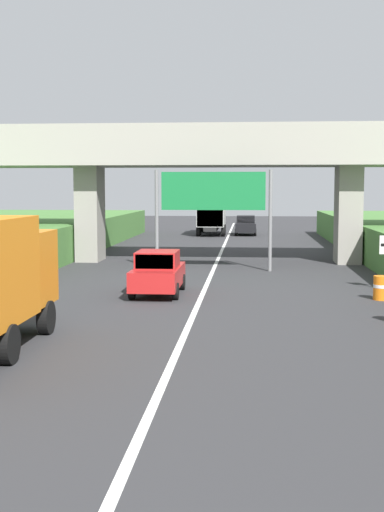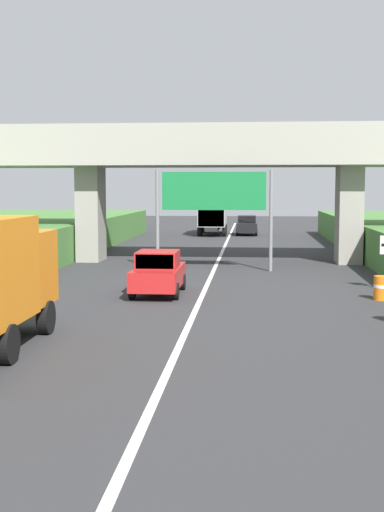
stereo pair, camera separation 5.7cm
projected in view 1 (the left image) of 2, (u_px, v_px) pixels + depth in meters
The scene contains 7 objects.
lane_centre_stripe at pixel (209, 279), 31.36m from camera, with size 0.20×99.90×0.01m, color white.
overpass_bridge at pixel (217, 161), 38.22m from camera, with size 40.00×4.80×7.55m.
overhead_highway_sign at pixel (213, 197), 34.30m from camera, with size 5.88×0.18×5.05m.
truck_green at pixel (212, 213), 60.98m from camera, with size 2.44×7.30×3.44m.
car_red at pixel (158, 273), 26.84m from camera, with size 1.86×4.10×1.72m.
car_black at pixel (246, 225), 60.52m from camera, with size 1.86×4.10×1.72m.
construction_barrel_4 at pixel (381, 288), 25.57m from camera, with size 0.57×0.57×0.90m.
Camera 1 is at (1.82, -1.10, 4.17)m, focal length 48.24 mm.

